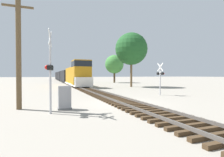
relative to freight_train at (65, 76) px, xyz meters
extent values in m
plane|color=gray|center=(0.00, -46.16, -1.90)|extent=(400.00, 400.00, 0.00)
cube|color=#42301E|center=(0.00, -54.26, -1.82)|extent=(2.60, 0.22, 0.16)
cube|color=#42301E|center=(0.00, -53.66, -1.82)|extent=(2.60, 0.22, 0.16)
cube|color=#42301E|center=(0.00, -53.06, -1.82)|extent=(2.60, 0.22, 0.16)
cube|color=#42301E|center=(0.00, -52.46, -1.82)|extent=(2.60, 0.22, 0.16)
cube|color=#42301E|center=(0.00, -51.86, -1.82)|extent=(2.60, 0.22, 0.16)
cube|color=#42301E|center=(0.00, -51.26, -1.82)|extent=(2.60, 0.22, 0.16)
cube|color=#42301E|center=(0.00, -50.66, -1.82)|extent=(2.60, 0.22, 0.16)
cube|color=#42301E|center=(0.00, -50.06, -1.82)|extent=(2.60, 0.22, 0.16)
cube|color=#42301E|center=(0.00, -49.46, -1.82)|extent=(2.60, 0.22, 0.16)
cube|color=#42301E|center=(0.00, -48.86, -1.82)|extent=(2.60, 0.22, 0.16)
cube|color=#42301E|center=(0.00, -48.26, -1.82)|extent=(2.60, 0.22, 0.16)
cube|color=#42301E|center=(0.00, -47.66, -1.82)|extent=(2.60, 0.22, 0.16)
cube|color=#42301E|center=(0.00, -47.06, -1.82)|extent=(2.60, 0.22, 0.16)
cube|color=#42301E|center=(0.00, -46.46, -1.82)|extent=(2.60, 0.22, 0.16)
cube|color=#42301E|center=(0.00, -45.86, -1.82)|extent=(2.60, 0.22, 0.16)
cube|color=#42301E|center=(0.00, -45.26, -1.82)|extent=(2.60, 0.22, 0.16)
cube|color=#42301E|center=(0.00, -44.66, -1.82)|extent=(2.60, 0.22, 0.16)
cube|color=#42301E|center=(0.00, -44.06, -1.82)|extent=(2.60, 0.22, 0.16)
cube|color=#42301E|center=(0.00, -43.46, -1.82)|extent=(2.60, 0.22, 0.16)
cube|color=#42301E|center=(0.00, -42.86, -1.82)|extent=(2.60, 0.22, 0.16)
cube|color=#42301E|center=(0.00, -42.26, -1.82)|extent=(2.60, 0.22, 0.16)
cube|color=#42301E|center=(0.00, -41.66, -1.82)|extent=(2.60, 0.22, 0.16)
cube|color=#42301E|center=(0.00, -41.06, -1.82)|extent=(2.60, 0.22, 0.16)
cube|color=#42301E|center=(0.00, -40.46, -1.82)|extent=(2.60, 0.22, 0.16)
cube|color=#42301E|center=(0.00, -39.86, -1.82)|extent=(2.60, 0.22, 0.16)
cube|color=#42301E|center=(0.00, -39.26, -1.82)|extent=(2.60, 0.22, 0.16)
cube|color=#42301E|center=(0.00, -38.66, -1.82)|extent=(2.60, 0.22, 0.16)
cube|color=#42301E|center=(0.00, -38.06, -1.82)|extent=(2.60, 0.22, 0.16)
cube|color=#42301E|center=(0.00, -37.46, -1.82)|extent=(2.60, 0.22, 0.16)
cube|color=#42301E|center=(0.00, -36.86, -1.82)|extent=(2.60, 0.22, 0.16)
cube|color=#42301E|center=(0.00, -36.26, -1.82)|extent=(2.60, 0.22, 0.16)
cube|color=#42301E|center=(0.00, -35.66, -1.82)|extent=(2.60, 0.22, 0.16)
cube|color=#42301E|center=(0.00, -35.06, -1.82)|extent=(2.60, 0.22, 0.16)
cube|color=#42301E|center=(0.00, -34.46, -1.82)|extent=(2.60, 0.22, 0.16)
cube|color=#42301E|center=(0.00, -33.86, -1.82)|extent=(2.60, 0.22, 0.16)
cube|color=#42301E|center=(0.00, -33.26, -1.82)|extent=(2.60, 0.22, 0.16)
cube|color=#42301E|center=(0.00, -32.66, -1.82)|extent=(2.60, 0.22, 0.16)
cube|color=#42301E|center=(0.00, -32.06, -1.82)|extent=(2.60, 0.22, 0.16)
cube|color=#42301E|center=(0.00, -31.46, -1.82)|extent=(2.60, 0.22, 0.16)
cube|color=#42301E|center=(0.00, -30.86, -1.82)|extent=(2.60, 0.22, 0.16)
cube|color=#42301E|center=(0.00, -30.26, -1.82)|extent=(2.60, 0.22, 0.16)
cube|color=#42301E|center=(0.00, -29.66, -1.82)|extent=(2.60, 0.22, 0.16)
cube|color=#42301E|center=(0.00, -29.06, -1.82)|extent=(2.60, 0.22, 0.16)
cube|color=#42301E|center=(0.00, -28.46, -1.82)|extent=(2.60, 0.22, 0.16)
cube|color=#42301E|center=(0.00, -27.86, -1.82)|extent=(2.60, 0.22, 0.16)
cube|color=#42301E|center=(0.00, -27.26, -1.82)|extent=(2.60, 0.22, 0.16)
cube|color=#42301E|center=(0.00, -26.66, -1.82)|extent=(2.60, 0.22, 0.16)
cube|color=#56514C|center=(-0.72, -46.16, -1.66)|extent=(0.07, 160.00, 0.15)
cube|color=#56514C|center=(0.72, -46.16, -1.66)|extent=(0.07, 160.00, 0.15)
cube|color=#B77A14|center=(0.00, -20.90, 0.12)|extent=(2.42, 11.45, 3.42)
cube|color=#B77A14|center=(0.00, -28.91, 0.61)|extent=(2.85, 3.60, 4.39)
cube|color=black|center=(0.00, -28.91, 2.17)|extent=(2.88, 3.63, 0.97)
cube|color=white|center=(0.00, -30.71, -0.82)|extent=(2.85, 1.64, 1.54)
cube|color=white|center=(0.00, -23.35, -1.47)|extent=(2.91, 16.02, 0.24)
cube|color=black|center=(0.00, -28.67, -1.40)|extent=(1.58, 2.20, 1.00)
cube|color=black|center=(0.00, -18.04, -1.40)|extent=(1.58, 2.20, 1.00)
cube|color=black|center=(0.00, -6.02, 0.00)|extent=(2.71, 14.82, 3.17)
cube|color=black|center=(0.00, -10.84, -1.45)|extent=(1.58, 2.20, 0.90)
cube|color=black|center=(0.00, -1.21, -1.45)|extent=(1.58, 2.20, 0.90)
cube|color=black|center=(0.00, 10.54, 0.00)|extent=(2.71, 14.82, 3.17)
cube|color=black|center=(0.00, 5.73, -1.45)|extent=(1.58, 2.20, 0.90)
cube|color=black|center=(0.00, 15.36, -1.45)|extent=(1.58, 2.20, 0.90)
cube|color=black|center=(0.00, 27.11, 0.00)|extent=(2.71, 14.82, 3.17)
cube|color=black|center=(0.00, 22.29, -1.45)|extent=(1.58, 2.20, 0.90)
cube|color=black|center=(0.00, 31.92, -1.45)|extent=(1.58, 2.20, 0.90)
cylinder|color=#B7B7BC|center=(-5.38, -48.20, 0.38)|extent=(0.12, 0.12, 4.55)
cube|color=white|center=(-5.38, -48.20, 2.35)|extent=(0.22, 0.91, 0.93)
cube|color=white|center=(-5.38, -48.20, 2.35)|extent=(0.22, 0.91, 0.93)
cube|color=black|center=(-5.38, -48.20, 0.70)|extent=(0.23, 0.85, 0.06)
cylinder|color=black|center=(-5.31, -47.86, 0.70)|extent=(0.24, 0.33, 0.30)
sphere|color=red|center=(-5.41, -47.84, 0.70)|extent=(0.26, 0.26, 0.26)
cylinder|color=black|center=(-5.38, -48.20, 0.70)|extent=(0.24, 0.33, 0.30)
sphere|color=red|center=(-5.48, -48.18, 0.70)|extent=(0.26, 0.26, 0.26)
cylinder|color=black|center=(-5.46, -48.54, 0.70)|extent=(0.24, 0.33, 0.30)
sphere|color=red|center=(-5.55, -48.52, 0.70)|extent=(0.26, 0.26, 0.26)
cube|color=white|center=(-5.38, -48.20, 1.80)|extent=(0.09, 0.32, 0.20)
cylinder|color=#B7B7BC|center=(5.94, -42.79, -0.23)|extent=(0.12, 0.12, 3.35)
cube|color=white|center=(5.94, -42.79, 1.15)|extent=(0.09, 0.93, 0.93)
cube|color=white|center=(5.94, -42.79, 1.15)|extent=(0.09, 0.93, 0.93)
cube|color=black|center=(5.94, -42.79, 0.45)|extent=(0.12, 0.86, 0.06)
cylinder|color=black|center=(5.97, -43.14, 0.45)|extent=(0.20, 0.31, 0.30)
sphere|color=red|center=(6.07, -43.13, 0.45)|extent=(0.26, 0.26, 0.26)
cylinder|color=black|center=(5.92, -42.44, 0.45)|extent=(0.20, 0.31, 0.30)
sphere|color=red|center=(6.02, -42.43, 0.45)|extent=(0.26, 0.26, 0.26)
cube|color=white|center=(5.94, -42.79, 0.60)|extent=(0.05, 0.32, 0.20)
cube|color=slate|center=(-4.52, -47.25, -1.84)|extent=(0.85, 0.51, 0.12)
cube|color=#939399|center=(-4.52, -47.25, -1.09)|extent=(0.77, 0.46, 1.38)
cylinder|color=brown|center=(-7.23, -46.18, 1.65)|extent=(0.32, 0.32, 7.10)
cube|color=brown|center=(-7.23, -46.18, 4.60)|extent=(1.80, 0.12, 0.12)
cylinder|color=brown|center=(9.19, -29.55, 0.73)|extent=(0.39, 0.39, 5.26)
sphere|color=#1E5123|center=(9.19, -29.55, 5.15)|extent=(5.95, 5.95, 5.95)
cylinder|color=#473521|center=(12.90, -11.51, -0.04)|extent=(0.54, 0.54, 3.72)
sphere|color=#3D7F38|center=(12.90, -11.51, 3.44)|extent=(5.39, 5.39, 5.39)
camera|label=1|loc=(-5.60, -58.61, 0.28)|focal=28.00mm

